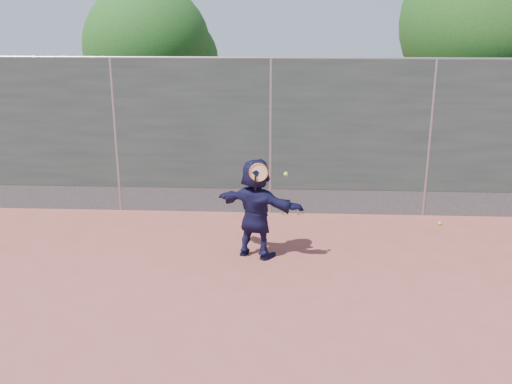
{
  "coord_description": "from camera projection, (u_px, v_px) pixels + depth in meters",
  "views": [
    {
      "loc": [
        0.29,
        -7.2,
        3.75
      ],
      "look_at": [
        -0.16,
        1.37,
        1.08
      ],
      "focal_mm": 40.0,
      "sensor_mm": 36.0,
      "label": 1
    }
  ],
  "objects": [
    {
      "name": "ground",
      "position": [
        263.0,
        295.0,
        7.99
      ],
      "size": [
        80.0,
        80.0,
        0.0
      ],
      "primitive_type": "plane",
      "color": "#9E4C42",
      "rests_on": "ground"
    },
    {
      "name": "ball_ground",
      "position": [
        440.0,
        223.0,
        10.64
      ],
      "size": [
        0.07,
        0.07,
        0.07
      ],
      "primitive_type": "sphere",
      "color": "#ACDF31",
      "rests_on": "ground"
    },
    {
      "name": "swing_action",
      "position": [
        261.0,
        174.0,
        8.67
      ],
      "size": [
        0.6,
        0.21,
        0.51
      ],
      "color": "orange",
      "rests_on": "ground"
    },
    {
      "name": "weed_clump",
      "position": [
        285.0,
        208.0,
        11.16
      ],
      "size": [
        0.68,
        0.07,
        0.3
      ],
      "color": "#387226",
      "rests_on": "ground"
    },
    {
      "name": "fence",
      "position": [
        271.0,
        134.0,
        10.86
      ],
      "size": [
        20.0,
        0.06,
        3.03
      ],
      "color": "#38423D",
      "rests_on": "ground"
    },
    {
      "name": "tree_right",
      "position": [
        493.0,
        28.0,
        12.2
      ],
      "size": [
        3.78,
        3.6,
        5.39
      ],
      "color": "#382314",
      "rests_on": "ground"
    },
    {
      "name": "player",
      "position": [
        256.0,
        208.0,
        9.06
      ],
      "size": [
        1.57,
        1.06,
        1.63
      ],
      "primitive_type": "imported",
      "rotation": [
        0.0,
        0.0,
        2.71
      ],
      "color": "#16153A",
      "rests_on": "ground"
    },
    {
      "name": "tree_left",
      "position": [
        155.0,
        51.0,
        13.51
      ],
      "size": [
        3.15,
        3.0,
        4.53
      ],
      "color": "#382314",
      "rests_on": "ground"
    }
  ]
}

